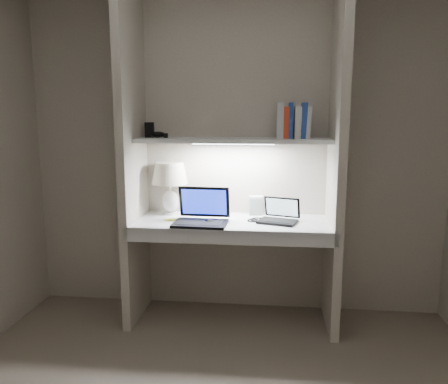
# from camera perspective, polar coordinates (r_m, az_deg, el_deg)

# --- Properties ---
(back_wall) EXTENTS (3.20, 0.01, 2.50)m
(back_wall) POSITION_cam_1_polar(r_m,az_deg,el_deg) (3.39, 1.48, 5.24)
(back_wall) COLOR beige
(back_wall) RESTS_ON floor
(alcove_panel_left) EXTENTS (0.06, 0.55, 2.50)m
(alcove_panel_left) POSITION_cam_1_polar(r_m,az_deg,el_deg) (3.26, -11.86, 4.85)
(alcove_panel_left) COLOR beige
(alcove_panel_left) RESTS_ON floor
(alcove_panel_right) EXTENTS (0.06, 0.55, 2.50)m
(alcove_panel_right) POSITION_cam_1_polar(r_m,az_deg,el_deg) (3.14, 14.51, 4.55)
(alcove_panel_right) COLOR beige
(alcove_panel_right) RESTS_ON floor
(desk) EXTENTS (1.40, 0.55, 0.04)m
(desk) POSITION_cam_1_polar(r_m,az_deg,el_deg) (3.20, 1.04, -4.13)
(desk) COLOR white
(desk) RESTS_ON alcove_panel_left
(desk_apron) EXTENTS (1.46, 0.03, 0.10)m
(desk_apron) POSITION_cam_1_polar(r_m,az_deg,el_deg) (2.96, 0.59, -5.91)
(desk_apron) COLOR silver
(desk_apron) RESTS_ON desk
(shelf) EXTENTS (1.40, 0.36, 0.03)m
(shelf) POSITION_cam_1_polar(r_m,az_deg,el_deg) (3.20, 1.22, 6.76)
(shelf) COLOR silver
(shelf) RESTS_ON back_wall
(strip_light) EXTENTS (0.60, 0.04, 0.02)m
(strip_light) POSITION_cam_1_polar(r_m,az_deg,el_deg) (3.21, 1.22, 6.37)
(strip_light) COLOR white
(strip_light) RESTS_ON shelf
(table_lamp) EXTENTS (0.28, 0.28, 0.41)m
(table_lamp) POSITION_cam_1_polar(r_m,az_deg,el_deg) (3.39, -7.10, 1.64)
(table_lamp) COLOR white
(table_lamp) RESTS_ON desk
(laptop_main) EXTENTS (0.38, 0.34, 0.25)m
(laptop_main) POSITION_cam_1_polar(r_m,az_deg,el_deg) (3.13, -2.93, -3.03)
(laptop_main) COLOR black
(laptop_main) RESTS_ON desk
(laptop_netbook) EXTENTS (0.32, 0.30, 0.17)m
(laptop_netbook) POSITION_cam_1_polar(r_m,az_deg,el_deg) (3.18, 7.22, -3.17)
(laptop_netbook) COLOR black
(laptop_netbook) RESTS_ON desk
(speaker) EXTENTS (0.11, 0.09, 0.15)m
(speaker) POSITION_cam_1_polar(r_m,az_deg,el_deg) (3.39, 4.18, -1.75)
(speaker) COLOR silver
(speaker) RESTS_ON desk
(mouse) EXTENTS (0.11, 0.08, 0.03)m
(mouse) POSITION_cam_1_polar(r_m,az_deg,el_deg) (3.12, -1.73, -3.80)
(mouse) COLOR black
(mouse) RESTS_ON desk
(cable_coil) EXTENTS (0.14, 0.14, 0.01)m
(cable_coil) POSITION_cam_1_polar(r_m,az_deg,el_deg) (3.21, 4.46, -3.60)
(cable_coil) COLOR black
(cable_coil) RESTS_ON desk
(sticky_note) EXTENTS (0.08, 0.08, 0.00)m
(sticky_note) POSITION_cam_1_polar(r_m,az_deg,el_deg) (3.24, -7.05, -3.65)
(sticky_note) COLOR yellow
(sticky_note) RESTS_ON desk
(book_row) EXTENTS (0.24, 0.17, 0.26)m
(book_row) POSITION_cam_1_polar(r_m,az_deg,el_deg) (3.22, 9.04, 9.06)
(book_row) COLOR silver
(book_row) RESTS_ON shelf
(shelf_box) EXTENTS (0.07, 0.05, 0.11)m
(shelf_box) POSITION_cam_1_polar(r_m,az_deg,el_deg) (3.37, -9.71, 8.00)
(shelf_box) COLOR black
(shelf_box) RESTS_ON shelf
(shelf_gadget) EXTENTS (0.13, 0.11, 0.05)m
(shelf_gadget) POSITION_cam_1_polar(r_m,az_deg,el_deg) (3.30, -8.64, 7.42)
(shelf_gadget) COLOR black
(shelf_gadget) RESTS_ON shelf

